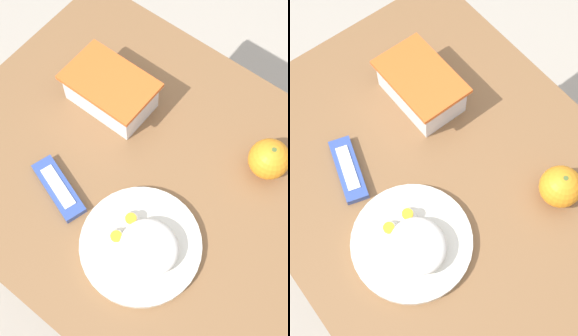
{
  "view_description": "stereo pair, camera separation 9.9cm",
  "coord_description": "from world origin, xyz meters",
  "views": [
    {
      "loc": [
        0.2,
        -0.33,
        1.69
      ],
      "look_at": [
        -0.05,
        -0.01,
        0.79
      ],
      "focal_mm": 50.0,
      "sensor_mm": 36.0,
      "label": 1
    },
    {
      "loc": [
        0.27,
        -0.26,
        1.69
      ],
      "look_at": [
        -0.05,
        -0.01,
        0.79
      ],
      "focal_mm": 50.0,
      "sensor_mm": 36.0,
      "label": 2
    }
  ],
  "objects": [
    {
      "name": "ground_plane",
      "position": [
        0.0,
        0.0,
        0.0
      ],
      "size": [
        10.0,
        10.0,
        0.0
      ],
      "primitive_type": "plane",
      "color": "#B2A899"
    },
    {
      "name": "table",
      "position": [
        0.0,
        0.0,
        0.65
      ],
      "size": [
        1.01,
        0.73,
        0.76
      ],
      "color": "brown",
      "rests_on": "ground_plane"
    },
    {
      "name": "food_container",
      "position": [
        -0.22,
        0.09,
        0.8
      ],
      "size": [
        0.2,
        0.13,
        0.09
      ],
      "color": "white",
      "rests_on": "table"
    },
    {
      "name": "orange_fruit",
      "position": [
        0.15,
        0.17,
        0.81
      ],
      "size": [
        0.09,
        0.09,
        0.09
      ],
      "color": "orange",
      "rests_on": "table"
    },
    {
      "name": "rice_plate",
      "position": [
        0.05,
        -0.14,
        0.78
      ],
      "size": [
        0.25,
        0.25,
        0.06
      ],
      "color": "silver",
      "rests_on": "table"
    },
    {
      "name": "candy_bar",
      "position": [
        -0.17,
        -0.15,
        0.77
      ],
      "size": [
        0.16,
        0.09,
        0.02
      ],
      "color": "#334C9E",
      "rests_on": "table"
    }
  ]
}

